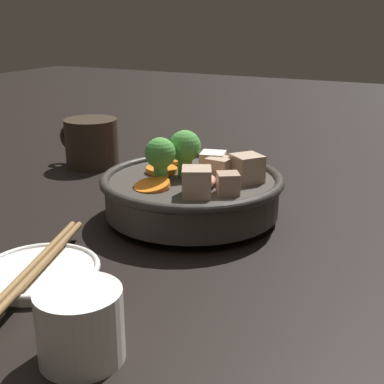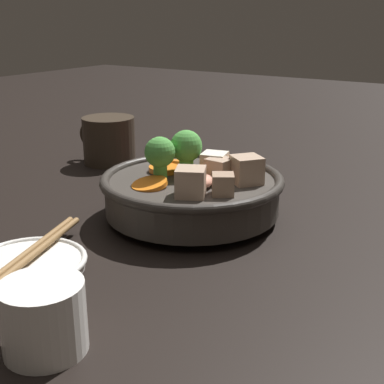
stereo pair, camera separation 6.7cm
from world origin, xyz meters
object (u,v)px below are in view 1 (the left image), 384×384
Objects in this scene: stirfry_bowl at (192,189)px; chopsticks_pair at (40,263)px; dark_mug at (91,142)px; tea_cup at (80,324)px; side_saucer at (40,272)px.

stirfry_bowl reaches higher than chopsticks_pair.
dark_mug is at bearing -59.80° from chopsticks_pair.
dark_mug reaches higher than chopsticks_pair.
dark_mug reaches higher than tea_cup.
stirfry_bowl is 0.22m from chopsticks_pair.
dark_mug is (0.21, -0.35, 0.03)m from side_saucer.
tea_cup is at bearing 144.51° from side_saucer.
stirfry_bowl is at bearing -105.69° from chopsticks_pair.
stirfry_bowl is 2.05× the size of dark_mug.
dark_mug is 0.57× the size of chopsticks_pair.
stirfry_bowl is 3.50× the size of tea_cup.
stirfry_bowl is 0.22m from side_saucer.
stirfry_bowl is 0.30m from tea_cup.
dark_mug is at bearing -59.80° from side_saucer.
stirfry_bowl reaches higher than dark_mug.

